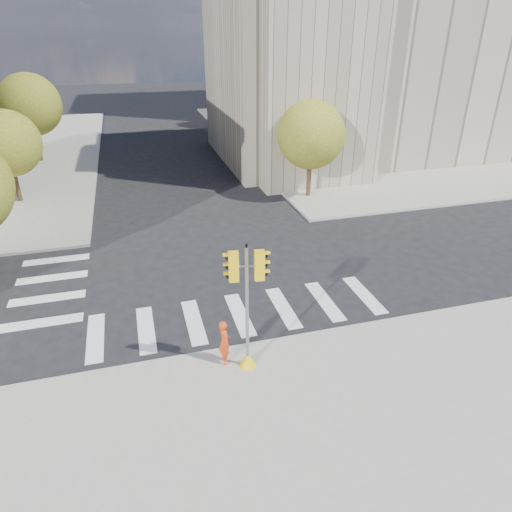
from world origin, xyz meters
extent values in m
plane|color=black|center=(0.00, 0.00, 0.00)|extent=(160.00, 160.00, 0.00)
cube|color=gray|center=(20.00, 26.00, 0.07)|extent=(28.00, 40.00, 0.15)
cube|color=#A0937F|center=(17.00, 20.00, 7.00)|extent=(26.00, 14.00, 14.00)
cube|color=#A0937F|center=(9.00, 15.00, 7.00)|extent=(8.00, 8.00, 14.00)
cylinder|color=#382616|center=(-10.50, 14.00, 1.08)|extent=(0.28, 0.28, 2.17)
sphere|color=#386A1E|center=(-10.50, 14.00, 3.77)|extent=(4.00, 4.00, 4.00)
cylinder|color=#382616|center=(-10.50, 24.00, 1.31)|extent=(0.28, 0.28, 2.62)
sphere|color=#386A1E|center=(-10.50, 24.00, 4.54)|extent=(4.80, 4.80, 4.80)
cylinder|color=#382616|center=(7.50, 10.00, 1.19)|extent=(0.28, 0.28, 2.38)
sphere|color=#386A1E|center=(7.50, 10.00, 4.06)|extent=(4.20, 4.20, 4.20)
cylinder|color=#382616|center=(7.50, 22.00, 1.26)|extent=(0.28, 0.28, 2.52)
sphere|color=#386A1E|center=(7.50, 22.00, 4.36)|extent=(4.60, 4.60, 4.60)
cylinder|color=#382616|center=(7.50, 34.00, 1.14)|extent=(0.28, 0.28, 2.27)
sphere|color=#386A1E|center=(7.50, 34.00, 3.88)|extent=(4.00, 4.00, 4.00)
cylinder|color=black|center=(8.00, 14.00, 4.15)|extent=(0.12, 0.12, 8.00)
cube|color=black|center=(8.00, 14.00, 8.15)|extent=(0.35, 0.18, 0.22)
cylinder|color=black|center=(8.00, 28.00, 4.15)|extent=(0.12, 0.12, 8.00)
cube|color=black|center=(8.00, 28.00, 8.15)|extent=(0.35, 0.18, 0.22)
cone|color=yellow|center=(-0.60, -5.13, 0.40)|extent=(0.56, 0.56, 0.50)
cylinder|color=gray|center=(-0.60, -5.13, 2.30)|extent=(0.11, 0.11, 4.30)
cylinder|color=black|center=(-0.60, -5.13, 4.50)|extent=(0.07, 0.07, 0.12)
cylinder|color=gray|center=(-0.60, -5.13, 3.85)|extent=(0.90, 0.21, 0.06)
cube|color=yellow|center=(-0.98, -5.07, 3.85)|extent=(0.33, 0.27, 0.95)
cube|color=yellow|center=(-0.23, -5.19, 3.85)|extent=(0.33, 0.27, 0.95)
imported|color=#DE4114|center=(-1.26, -4.73, 0.95)|extent=(0.42, 0.60, 1.60)
camera|label=1|loc=(-3.52, -16.49, 10.15)|focal=32.00mm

